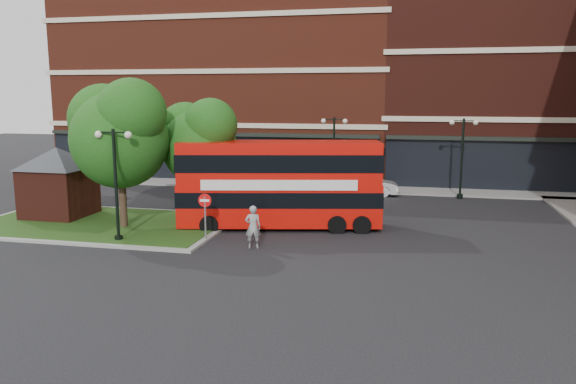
% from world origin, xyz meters
% --- Properties ---
extents(ground, '(120.00, 120.00, 0.00)m').
position_xyz_m(ground, '(0.00, 0.00, 0.00)').
color(ground, black).
rests_on(ground, ground).
extents(pavement_far, '(44.00, 3.00, 0.12)m').
position_xyz_m(pavement_far, '(0.00, 16.50, 0.06)').
color(pavement_far, slate).
rests_on(pavement_far, ground).
extents(terrace_far_left, '(26.00, 12.00, 14.00)m').
position_xyz_m(terrace_far_left, '(-8.00, 24.00, 7.00)').
color(terrace_far_left, maroon).
rests_on(terrace_far_left, ground).
extents(terrace_far_right, '(18.00, 12.00, 16.00)m').
position_xyz_m(terrace_far_right, '(14.00, 24.00, 8.00)').
color(terrace_far_right, '#471911').
rests_on(terrace_far_right, ground).
extents(traffic_island, '(12.60, 7.60, 0.15)m').
position_xyz_m(traffic_island, '(-8.00, 3.00, 0.07)').
color(traffic_island, gray).
rests_on(traffic_island, ground).
extents(kiosk, '(6.51, 6.51, 3.60)m').
position_xyz_m(kiosk, '(-11.00, 4.00, 2.32)').
color(kiosk, '#471911').
rests_on(kiosk, traffic_island).
extents(tree_island_west, '(5.40, 4.71, 7.21)m').
position_xyz_m(tree_island_west, '(-6.60, 2.58, 4.79)').
color(tree_island_west, '#2D2116').
rests_on(tree_island_west, ground).
extents(tree_island_east, '(4.46, 3.90, 6.29)m').
position_xyz_m(tree_island_east, '(-3.58, 5.06, 4.24)').
color(tree_island_east, '#2D2116').
rests_on(tree_island_east, ground).
extents(lamp_island, '(1.72, 0.36, 5.00)m').
position_xyz_m(lamp_island, '(-5.50, 0.20, 2.83)').
color(lamp_island, black).
rests_on(lamp_island, ground).
extents(lamp_far_left, '(1.72, 0.36, 5.00)m').
position_xyz_m(lamp_far_left, '(2.00, 14.50, 2.83)').
color(lamp_far_left, black).
rests_on(lamp_far_left, ground).
extents(lamp_far_right, '(1.72, 0.36, 5.00)m').
position_xyz_m(lamp_far_right, '(10.00, 14.50, 2.83)').
color(lamp_far_right, black).
rests_on(lamp_far_right, ground).
extents(bus, '(9.97, 4.23, 3.71)m').
position_xyz_m(bus, '(0.80, 4.43, 2.44)').
color(bus, red).
rests_on(bus, ground).
extents(woman, '(0.76, 0.59, 1.85)m').
position_xyz_m(woman, '(0.57, 0.60, 0.92)').
color(woman, gray).
rests_on(woman, ground).
extents(car_silver, '(3.87, 1.87, 1.28)m').
position_xyz_m(car_silver, '(-3.66, 14.50, 0.64)').
color(car_silver, '#B5B9BD').
rests_on(car_silver, ground).
extents(car_white, '(4.17, 1.65, 1.35)m').
position_xyz_m(car_white, '(4.15, 14.50, 0.68)').
color(car_white, silver).
rests_on(car_white, ground).
extents(no_entry_sign, '(0.60, 0.09, 2.16)m').
position_xyz_m(no_entry_sign, '(-1.80, 1.19, 1.54)').
color(no_entry_sign, slate).
rests_on(no_entry_sign, ground).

